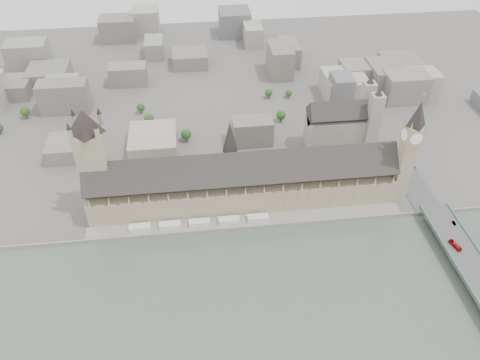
{
  "coord_description": "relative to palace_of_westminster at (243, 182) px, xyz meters",
  "views": [
    {
      "loc": [
        -38.44,
        -289.58,
        284.86
      ],
      "look_at": [
        -2.54,
        18.49,
        26.17
      ],
      "focal_mm": 35.0,
      "sensor_mm": 36.0,
      "label": 1
    }
  ],
  "objects": [
    {
      "name": "ground",
      "position": [
        0.0,
        -19.7,
        -22.71
      ],
      "size": [
        900.0,
        900.0,
        0.0
      ],
      "primitive_type": "plane",
      "color": "#595651",
      "rests_on": "ground"
    },
    {
      "name": "river_terrace",
      "position": [
        0.0,
        -27.2,
        -21.71
      ],
      "size": [
        270.0,
        15.0,
        2.0
      ],
      "primitive_type": "cube",
      "color": "gray",
      "rests_on": "ground"
    },
    {
      "name": "park_trees",
      "position": [
        -10.0,
        40.3,
        -15.21
      ],
      "size": [
        110.0,
        30.0,
        15.0
      ],
      "primitive_type": null,
      "color": "#1B4117",
      "rests_on": "ground"
    },
    {
      "name": "car_approach",
      "position": [
        166.15,
        16.49,
        -11.74
      ],
      "size": [
        2.31,
        5.03,
        1.42
      ],
      "primitive_type": "imported",
      "rotation": [
        0.0,
        0.0,
        0.07
      ],
      "color": "gray",
      "rests_on": "westminster_bridge"
    },
    {
      "name": "central_tower",
      "position": [
        -10.0,
        6.3,
        35.21
      ],
      "size": [
        13.0,
        13.0,
        48.0
      ],
      "color": "gray",
      "rests_on": "ground"
    },
    {
      "name": "elizabeth_tower",
      "position": [
        138.0,
        -11.7,
        35.38
      ],
      "size": [
        17.0,
        17.0,
        107.5
      ],
      "color": "#9F886B",
      "rests_on": "ground"
    },
    {
      "name": "embankment_wall",
      "position": [
        0.0,
        -34.7,
        -21.21
      ],
      "size": [
        600.0,
        1.5,
        3.0
      ],
      "primitive_type": "cube",
      "color": "gray",
      "rests_on": "ground"
    },
    {
      "name": "terrace_tents",
      "position": [
        -40.0,
        -26.7,
        -18.71
      ],
      "size": [
        118.0,
        7.0,
        4.0
      ],
      "color": "silver",
      "rests_on": "river_terrace"
    },
    {
      "name": "palace_of_westminster",
      "position": [
        0.0,
        0.0,
        0.0
      ],
      "size": [
        265.0,
        40.73,
        55.44
      ],
      "color": "#9F886B",
      "rests_on": "ground"
    },
    {
      "name": "city_skyline_inland",
      "position": [
        0.0,
        225.3,
        -3.71
      ],
      "size": [
        720.0,
        360.0,
        38.0
      ],
      "primitive_type": null,
      "color": "gray",
      "rests_on": "ground"
    },
    {
      "name": "westminster_bridge",
      "position": [
        162.0,
        -107.2,
        -17.58
      ],
      "size": [
        25.0,
        325.0,
        10.25
      ],
      "primitive_type": "cube",
      "color": "#474749",
      "rests_on": "ground"
    },
    {
      "name": "westminster_abbey",
      "position": [
        110.92,
        75.3,
        2.38
      ],
      "size": [
        68.0,
        36.0,
        64.0
      ],
      "color": "gray",
      "rests_on": "ground"
    },
    {
      "name": "red_bus_north",
      "position": [
        157.45,
        -82.83,
        -10.78
      ],
      "size": [
        5.73,
        12.38,
        3.36
      ],
      "primitive_type": "imported",
      "rotation": [
        0.0,
        0.0,
        0.25
      ],
      "color": "#AA1413",
      "rests_on": "westminster_bridge"
    },
    {
      "name": "victoria_tower",
      "position": [
        -122.0,
        6.3,
        32.5
      ],
      "size": [
        30.0,
        30.0,
        100.0
      ],
      "color": "#9F886B",
      "rests_on": "ground"
    },
    {
      "name": "car_silver",
      "position": [
        168.52,
        -58.68,
        -11.7
      ],
      "size": [
        1.64,
        4.59,
        1.51
      ],
      "primitive_type": "imported",
      "rotation": [
        0.0,
        0.0,
        0.01
      ],
      "color": "gray",
      "rests_on": "westminster_bridge"
    }
  ]
}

